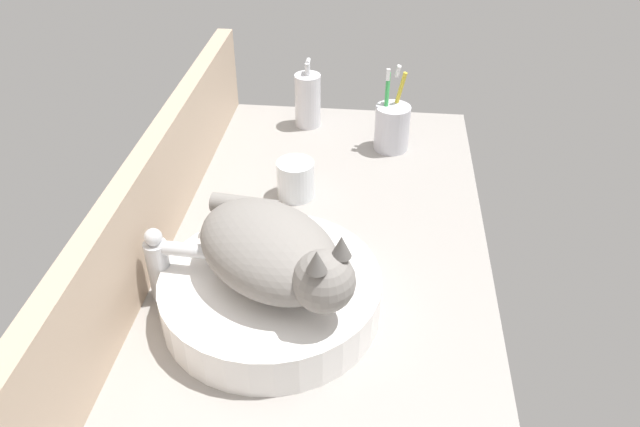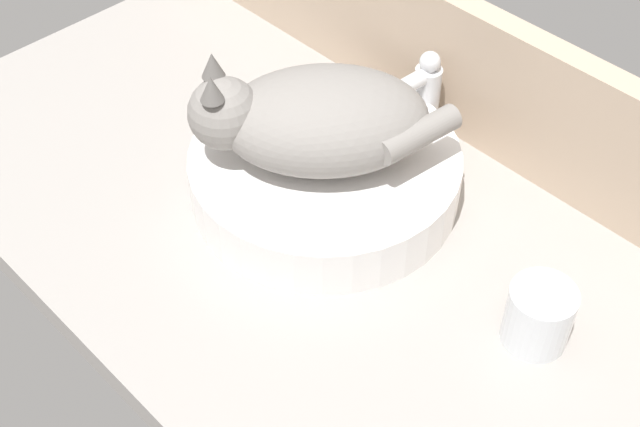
{
  "view_description": "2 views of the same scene",
  "coord_description": "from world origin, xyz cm",
  "px_view_note": "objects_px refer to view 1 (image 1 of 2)",
  "views": [
    {
      "loc": [
        -78.48,
        -9.35,
        69.87
      ],
      "look_at": [
        6.61,
        -0.4,
        8.48
      ],
      "focal_mm": 35.0,
      "sensor_mm": 36.0,
      "label": 1
    },
    {
      "loc": [
        50.24,
        -51.93,
        80.23
      ],
      "look_at": [
        0.66,
        -3.9,
        9.63
      ],
      "focal_mm": 50.0,
      "sensor_mm": 36.0,
      "label": 2
    }
  ],
  "objects_px": {
    "sink_basin": "(271,294)",
    "water_glass": "(296,181)",
    "toothbrush_cup": "(392,127)",
    "cat": "(275,252)",
    "faucet": "(165,263)",
    "soap_dispenser": "(308,100)"
  },
  "relations": [
    {
      "from": "cat",
      "to": "soap_dispenser",
      "type": "xyz_separation_m",
      "value": [
        0.64,
        0.03,
        -0.06
      ]
    },
    {
      "from": "cat",
      "to": "water_glass",
      "type": "xyz_separation_m",
      "value": [
        0.33,
        0.02,
        -0.09
      ]
    },
    {
      "from": "faucet",
      "to": "toothbrush_cup",
      "type": "height_order",
      "value": "toothbrush_cup"
    },
    {
      "from": "sink_basin",
      "to": "faucet",
      "type": "height_order",
      "value": "faucet"
    },
    {
      "from": "sink_basin",
      "to": "cat",
      "type": "distance_m",
      "value": 0.09
    },
    {
      "from": "sink_basin",
      "to": "faucet",
      "type": "relative_size",
      "value": 2.51
    },
    {
      "from": "cat",
      "to": "faucet",
      "type": "relative_size",
      "value": 2.21
    },
    {
      "from": "soap_dispenser",
      "to": "toothbrush_cup",
      "type": "height_order",
      "value": "toothbrush_cup"
    },
    {
      "from": "sink_basin",
      "to": "soap_dispenser",
      "type": "height_order",
      "value": "soap_dispenser"
    },
    {
      "from": "cat",
      "to": "sink_basin",
      "type": "bearing_deg",
      "value": 52.21
    },
    {
      "from": "cat",
      "to": "faucet",
      "type": "xyz_separation_m",
      "value": [
        0.02,
        0.18,
        -0.05
      ]
    },
    {
      "from": "sink_basin",
      "to": "cat",
      "type": "xyz_separation_m",
      "value": [
        -0.01,
        -0.01,
        0.09
      ]
    },
    {
      "from": "sink_basin",
      "to": "water_glass",
      "type": "bearing_deg",
      "value": 1.1
    },
    {
      "from": "sink_basin",
      "to": "soap_dispenser",
      "type": "bearing_deg",
      "value": 1.71
    },
    {
      "from": "sink_basin",
      "to": "faucet",
      "type": "bearing_deg",
      "value": 86.67
    },
    {
      "from": "cat",
      "to": "soap_dispenser",
      "type": "height_order",
      "value": "cat"
    },
    {
      "from": "toothbrush_cup",
      "to": "soap_dispenser",
      "type": "bearing_deg",
      "value": 64.98
    },
    {
      "from": "soap_dispenser",
      "to": "water_glass",
      "type": "height_order",
      "value": "soap_dispenser"
    },
    {
      "from": "water_glass",
      "to": "sink_basin",
      "type": "bearing_deg",
      "value": -178.9
    },
    {
      "from": "cat",
      "to": "soap_dispenser",
      "type": "bearing_deg",
      "value": 2.66
    },
    {
      "from": "sink_basin",
      "to": "water_glass",
      "type": "relative_size",
      "value": 4.48
    },
    {
      "from": "water_glass",
      "to": "toothbrush_cup",
      "type": "bearing_deg",
      "value": -41.09
    }
  ]
}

